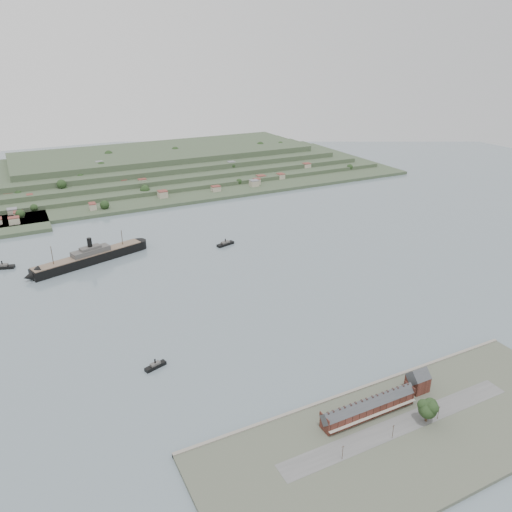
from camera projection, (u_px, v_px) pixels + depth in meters
name	position (u px, v px, depth m)	size (l,w,h in m)	color
ground	(246.00, 286.00, 403.64)	(1400.00, 1400.00, 0.00)	slate
near_shore	(407.00, 433.00, 249.84)	(220.00, 80.00, 2.60)	#4C5142
terrace_row	(368.00, 407.00, 258.80)	(55.60, 9.80, 11.07)	#442018
gabled_building	(418.00, 380.00, 277.11)	(10.40, 10.18, 14.09)	#442018
far_peninsula	(147.00, 168.00, 733.45)	(760.00, 309.00, 30.00)	#374830
steamship	(86.00, 259.00, 442.11)	(112.73, 45.22, 27.75)	black
tugboat	(155.00, 366.00, 301.02)	(14.19, 7.60, 6.18)	black
ferry_west	(3.00, 267.00, 434.04)	(20.10, 10.81, 7.26)	black
ferry_east	(225.00, 244.00, 484.50)	(18.95, 9.82, 6.85)	black
fig_tree	(429.00, 409.00, 252.84)	(11.85, 10.26, 13.22)	#3D2C1C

